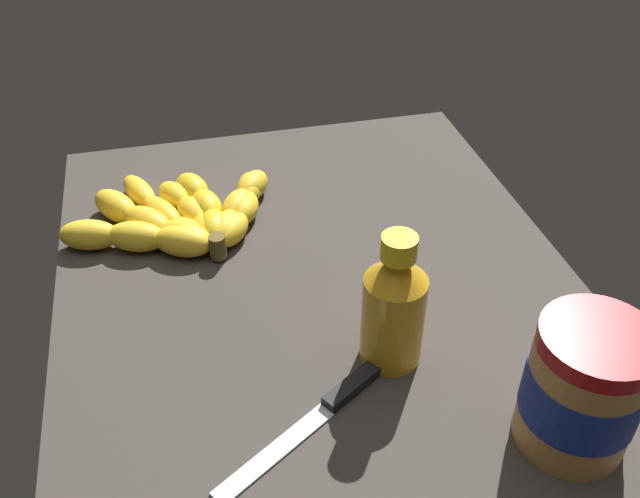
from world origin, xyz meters
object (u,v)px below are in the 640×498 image
peanut_butter_jar (583,389)px  honey_bottle (394,306)px  banana_bunch (185,216)px  butter_knife (318,415)px

peanut_butter_jar → honey_bottle: (-13.08, -12.41, 0.39)cm
banana_bunch → honey_bottle: honey_bottle is taller
banana_bunch → butter_knife: size_ratio=1.55×
banana_bunch → peanut_butter_jar: bearing=37.4°
banana_bunch → honey_bottle: size_ratio=1.87×
peanut_butter_jar → butter_knife: bearing=-108.4°
banana_bunch → butter_knife: 34.07cm
honey_bottle → peanut_butter_jar: bearing=43.5°
banana_bunch → peanut_butter_jar: size_ratio=2.19×
peanut_butter_jar → honey_bottle: 18.03cm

